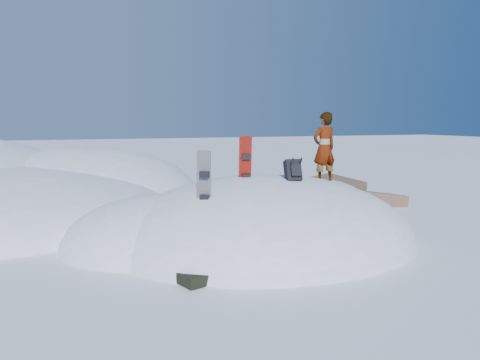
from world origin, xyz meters
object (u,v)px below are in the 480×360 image
object	(u,v)px
backpack	(293,171)
snowboard_red	(245,169)
person	(324,148)
snowboard_dark	(204,189)

from	to	relation	value
backpack	snowboard_red	bearing A→B (deg)	151.66
snowboard_red	person	bearing A→B (deg)	23.01
snowboard_dark	backpack	bearing A→B (deg)	46.74
backpack	person	distance (m)	1.87
backpack	person	bearing A→B (deg)	46.56
backpack	snowboard_dark	bearing A→B (deg)	-163.27
snowboard_red	person	size ratio (longest dim) A/B	0.85
snowboard_red	snowboard_dark	bearing A→B (deg)	-131.58
snowboard_dark	person	world-z (taller)	person
snowboard_dark	backpack	size ratio (longest dim) A/B	2.74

